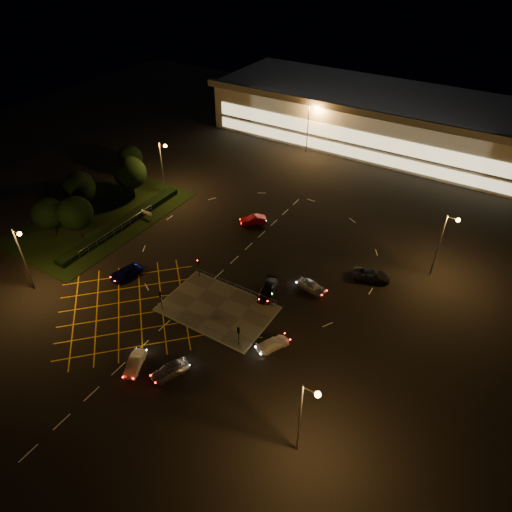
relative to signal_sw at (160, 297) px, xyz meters
The scene contains 27 objects.
ground 7.58m from the signal_sw, 56.28° to the left, with size 180.00×180.00×0.00m, color black.
pedestrian_island 7.57m from the signal_sw, 33.65° to the left, with size 14.00×9.00×0.12m, color #4C4944.
grass_verge 26.93m from the signal_sw, 153.45° to the left, with size 18.00×30.00×0.08m, color black.
hedge 22.55m from the signal_sw, 147.74° to the left, with size 2.00×26.00×1.00m, color black.
supermarket 68.13m from the signal_sw, 86.63° to the left, with size 72.00×26.50×10.50m.
streetlight_sw 19.03m from the signal_sw, 161.12° to the right, with size 1.78×0.56×10.03m.
streetlight_se 26.05m from the signal_sw, 18.14° to the right, with size 1.78×0.56×10.03m.
streetlight_nw 31.24m from the signal_sw, 129.19° to the left, with size 1.78×0.56×10.03m.
streetlight_ne 38.75m from the signal_sw, 42.43° to the left, with size 1.78×0.56×10.03m.
streetlight_far_left 54.44m from the signal_sw, 95.88° to the left, with size 1.78×0.56×10.03m.
signal_sw is the anchor object (origin of this frame).
signal_se 12.00m from the signal_sw, ahead, with size 0.28×0.30×3.15m.
signal_nw 7.99m from the signal_sw, 90.00° to the left, with size 0.28×0.30×3.15m.
signal_ne 14.41m from the signal_sw, 33.65° to the left, with size 0.28×0.30×3.15m.
tree_a 26.38m from the signal_sw, behind, with size 5.04×5.04×6.86m.
tree_b 30.55m from the signal_sw, 156.81° to the left, with size 5.40×5.40×7.35m.
tree_c 31.34m from the signal_sw, 140.20° to the left, with size 5.76×5.76×7.84m.
tree_d 39.73m from the signal_sw, 139.09° to the left, with size 4.68×4.68×6.37m.
tree_e 22.92m from the signal_sw, 164.76° to the left, with size 5.40×5.40×7.35m.
car_near_silver 10.79m from the signal_sw, 44.34° to the right, with size 1.79×4.44×1.51m, color #A0A1A7.
car_queue_white 9.63m from the signal_sw, 68.05° to the right, with size 1.40×4.03×1.33m, color silver.
car_left_blue 9.63m from the signal_sw, 163.74° to the left, with size 2.19×4.76×1.32m, color #0E0E56.
car_far_dkgrey 14.34m from the signal_sw, 44.60° to the left, with size 1.97×4.86×1.41m, color black.
car_right_silver 20.41m from the signal_sw, 43.01° to the left, with size 1.69×4.20×1.43m, color silver.
car_circ_red 24.01m from the signal_sw, 92.09° to the left, with size 1.52×4.36×1.44m, color maroon.
car_east_grey 29.45m from the signal_sw, 44.01° to the left, with size 2.46×5.34×1.48m, color black.
car_approach_white 15.74m from the signal_sw, ahead, with size 1.70×4.19×1.22m, color silver.
Camera 1 is at (29.17, -36.51, 41.98)m, focal length 32.00 mm.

